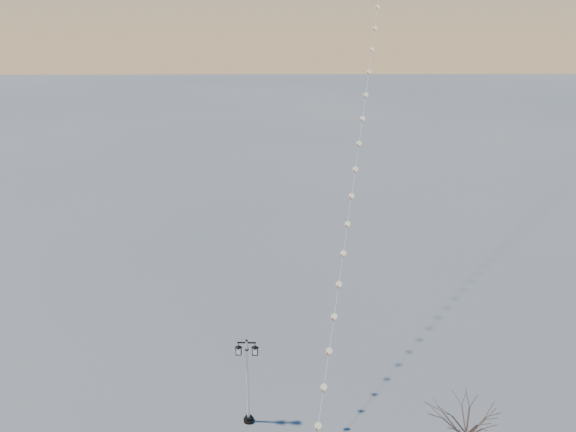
{
  "coord_description": "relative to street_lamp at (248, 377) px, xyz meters",
  "views": [
    {
      "loc": [
        -1.91,
        -20.21,
        19.12
      ],
      "look_at": [
        -1.51,
        6.95,
        9.24
      ],
      "focal_mm": 36.67,
      "sensor_mm": 36.0,
      "label": 1
    }
  ],
  "objects": [
    {
      "name": "street_lamp",
      "position": [
        0.0,
        0.0,
        0.0
      ],
      "size": [
        1.16,
        0.51,
        4.58
      ],
      "rotation": [
        0.0,
        0.0,
        -0.04
      ],
      "color": "black",
      "rests_on": "ground"
    },
    {
      "name": "bare_tree",
      "position": [
        9.42,
        -3.26,
        0.0
      ],
      "size": [
        2.2,
        2.2,
        3.65
      ],
      "rotation": [
        0.0,
        0.0,
        -0.23
      ],
      "color": "#42322A",
      "rests_on": "ground"
    }
  ]
}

